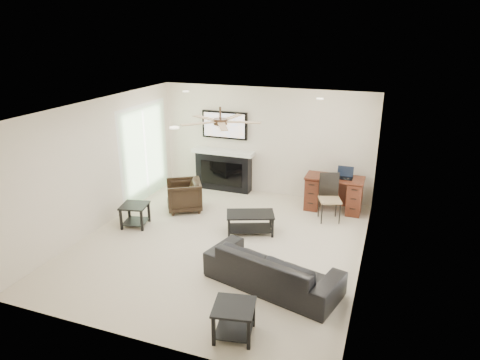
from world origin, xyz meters
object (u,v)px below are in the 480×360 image
Objects in this scene: coffee_table at (250,223)px; fireplace_unit at (223,152)px; sofa at (273,268)px; armchair at (184,195)px; desk at (334,194)px.

fireplace_unit reaches higher than coffee_table.
armchair is at bearing -24.64° from sofa.
fireplace_unit reaches higher than sofa.
coffee_table is 0.47× the size of fireplace_unit.
desk is at bearing 29.28° from coffee_table.
fireplace_unit is at bearing 172.70° from desk.
coffee_table is at bearing 41.17° from armchair.
coffee_table is at bearing -45.69° from sofa.
desk is (0.44, 3.23, 0.08)m from sofa.
sofa is 2.31× the size of coffee_table.
fireplace_unit is (-1.36, 1.98, 0.75)m from coffee_table.
armchair is 0.60× the size of desk.
fireplace_unit is at bearing 103.14° from coffee_table.
coffee_table is (-0.90, 1.60, -0.10)m from sofa.
fireplace_unit is (-2.26, 3.58, 0.65)m from sofa.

